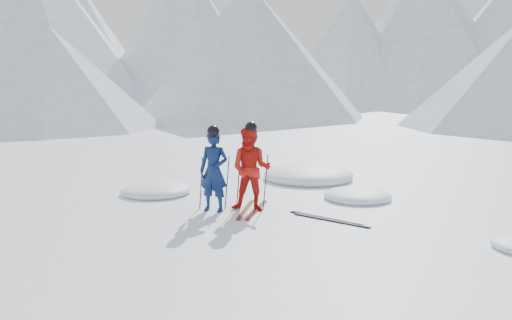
{
  "coord_description": "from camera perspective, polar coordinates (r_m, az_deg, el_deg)",
  "views": [
    {
      "loc": [
        -0.56,
        -10.77,
        2.87
      ],
      "look_at": [
        -1.46,
        0.5,
        1.1
      ],
      "focal_mm": 38.0,
      "sensor_mm": 36.0,
      "label": 1
    }
  ],
  "objects": [
    {
      "name": "mountain_range",
      "position": [
        46.67,
        12.61,
        13.43
      ],
      "size": [
        106.15,
        62.94,
        15.53
      ],
      "color": "#B2BCD1",
      "rests_on": "ground"
    },
    {
      "name": "pole_red_right",
      "position": [
        11.67,
        1.02,
        -2.32
      ],
      "size": [
        0.12,
        0.08,
        1.2
      ],
      "primitive_type": "cylinder",
      "rotation": [
        -0.05,
        0.08,
        0.0
      ],
      "color": "black",
      "rests_on": "ground"
    },
    {
      "name": "snow_lumps",
      "position": [
        14.09,
        4.18,
        -2.88
      ],
      "size": [
        8.77,
        7.69,
        0.55
      ],
      "color": "white",
      "rests_on": "ground"
    },
    {
      "name": "ski_worn_left",
      "position": [
        11.69,
        -1.1,
        -5.25
      ],
      "size": [
        0.23,
        1.7,
        0.03
      ],
      "primitive_type": "cube",
      "rotation": [
        0.0,
        0.0,
        -0.08
      ],
      "color": "black",
      "rests_on": "ground"
    },
    {
      "name": "ski_loose_b",
      "position": [
        10.95,
        7.9,
        -6.31
      ],
      "size": [
        1.47,
        1.0,
        0.03
      ],
      "primitive_type": "cube",
      "rotation": [
        0.0,
        0.0,
        0.99
      ],
      "color": "black",
      "rests_on": "ground"
    },
    {
      "name": "pole_blue_left",
      "position": [
        11.74,
        -5.79,
        -2.42
      ],
      "size": [
        0.12,
        0.08,
        1.15
      ],
      "primitive_type": "cylinder",
      "rotation": [
        0.05,
        0.08,
        0.0
      ],
      "color": "black",
      "rests_on": "ground"
    },
    {
      "name": "pole_red_left",
      "position": [
        11.82,
        -1.86,
        -2.18
      ],
      "size": [
        0.12,
        0.1,
        1.2
      ],
      "primitive_type": "cylinder",
      "rotation": [
        0.06,
        0.08,
        0.0
      ],
      "color": "black",
      "rests_on": "ground"
    },
    {
      "name": "ski_loose_a",
      "position": [
        11.08,
        7.34,
        -6.11
      ],
      "size": [
        1.44,
        1.05,
        0.03
      ],
      "primitive_type": "cube",
      "rotation": [
        0.0,
        0.0,
        0.96
      ],
      "color": "black",
      "rests_on": "ground"
    },
    {
      "name": "skier_blue",
      "position": [
        11.49,
        -4.47,
        -1.18
      ],
      "size": [
        0.72,
        0.56,
        1.73
      ],
      "primitive_type": "imported",
      "rotation": [
        0.0,
        0.0,
        -0.26
      ],
      "color": "#0B1C47",
      "rests_on": "ground"
    },
    {
      "name": "ski_worn_right",
      "position": [
        11.67,
        0.08,
        -5.27
      ],
      "size": [
        0.35,
        1.69,
        0.03
      ],
      "primitive_type": "cube",
      "rotation": [
        0.0,
        0.0,
        -0.15
      ],
      "color": "black",
      "rests_on": "ground"
    },
    {
      "name": "ground",
      "position": [
        11.16,
        7.32,
        -6.08
      ],
      "size": [
        160.0,
        160.0,
        0.0
      ],
      "primitive_type": "plane",
      "color": "white",
      "rests_on": "ground"
    },
    {
      "name": "pole_blue_right",
      "position": [
        11.75,
        -3.06,
        -2.37
      ],
      "size": [
        0.12,
        0.07,
        1.15
      ],
      "primitive_type": "cylinder",
      "rotation": [
        -0.04,
        0.08,
        0.0
      ],
      "color": "black",
      "rests_on": "ground"
    },
    {
      "name": "skier_red",
      "position": [
        11.49,
        -0.52,
        -0.97
      ],
      "size": [
        0.95,
        0.78,
        1.8
      ],
      "primitive_type": "imported",
      "rotation": [
        0.0,
        0.0,
        -0.12
      ],
      "color": "red",
      "rests_on": "ground"
    }
  ]
}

